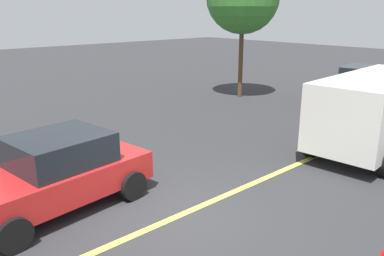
# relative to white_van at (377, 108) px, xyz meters

# --- Properties ---
(ground_plane) EXTENTS (80.00, 80.00, 0.00)m
(ground_plane) POSITION_rel_white_van_xyz_m (-6.90, 0.79, -1.27)
(ground_plane) COLOR #2D2D30
(lane_marking_centre) EXTENTS (28.00, 0.16, 0.01)m
(lane_marking_centre) POSITION_rel_white_van_xyz_m (-3.90, 0.79, -1.26)
(lane_marking_centre) COLOR #E0D14C
(white_van) EXTENTS (5.33, 2.56, 2.20)m
(white_van) POSITION_rel_white_van_xyz_m (0.00, 0.00, 0.00)
(white_van) COLOR silver
(white_van) RESTS_ON ground_plane
(car_red_near_curb) EXTENTS (4.06, 2.42, 1.55)m
(car_red_near_curb) POSITION_rel_white_van_xyz_m (-8.47, 2.80, -0.48)
(car_red_near_curb) COLOR red
(car_red_near_curb) RESTS_ON ground_plane
(car_black_far_lane) EXTENTS (4.17, 2.64, 1.68)m
(car_black_far_lane) POSITION_rel_white_van_xyz_m (5.30, 2.95, -0.43)
(car_black_far_lane) COLOR black
(car_black_far_lane) RESTS_ON ground_plane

